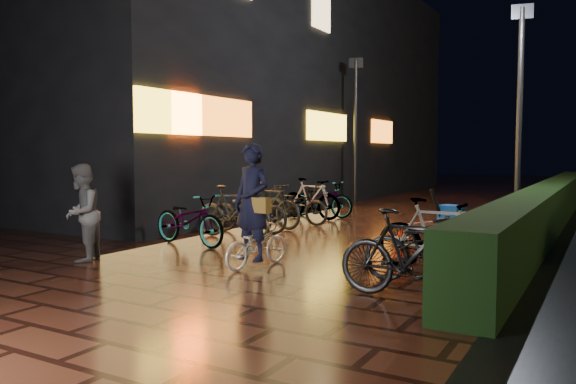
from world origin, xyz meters
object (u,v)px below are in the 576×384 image
Objects in this scene: traffic_barrier at (426,241)px; cart_assembly at (450,215)px; bystander_person at (81,213)px; cyclist at (254,222)px.

cart_assembly is at bearing 91.98° from traffic_barrier.
bystander_person is 5.64m from traffic_barrier.
bystander_person is at bearing -134.65° from cart_assembly.
cyclist is at bearing 79.83° from bystander_person.
bystander_person is 2.87m from cyclist.
cart_assembly reaches higher than traffic_barrier.
traffic_barrier is 1.41× the size of cart_assembly.
cart_assembly is at bearing 62.16° from cyclist.
bystander_person is at bearing -148.43° from traffic_barrier.
cart_assembly is at bearing 105.65° from bystander_person.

